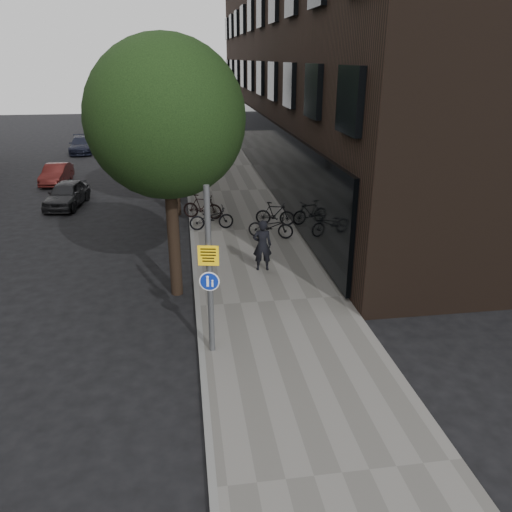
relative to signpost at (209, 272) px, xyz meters
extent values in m
plane|color=black|center=(1.73, -0.93, -2.22)|extent=(120.00, 120.00, 0.00)
cube|color=slate|center=(1.98, 9.07, -2.16)|extent=(4.50, 60.00, 0.12)
cube|color=slate|center=(-0.27, 9.07, -2.15)|extent=(0.15, 60.00, 0.13)
cube|color=black|center=(10.23, 21.07, 6.78)|extent=(12.00, 40.00, 18.00)
cylinder|color=black|center=(-0.87, 3.57, -0.62)|extent=(0.36, 0.36, 3.20)
sphere|color=black|center=(-0.87, 3.57, 3.08)|extent=(4.40, 4.40, 4.40)
sphere|color=black|center=(-0.47, 4.37, 2.08)|extent=(2.64, 2.64, 2.64)
cylinder|color=black|center=(-0.87, 12.07, -0.62)|extent=(0.36, 0.36, 3.20)
sphere|color=black|center=(-0.87, 12.07, 3.08)|extent=(5.00, 5.00, 5.00)
sphere|color=black|center=(-0.47, 12.87, 2.08)|extent=(3.00, 3.00, 3.00)
cylinder|color=black|center=(-0.87, 21.07, -0.62)|extent=(0.36, 0.36, 3.20)
sphere|color=black|center=(-0.87, 21.07, 3.08)|extent=(5.00, 5.00, 5.00)
sphere|color=black|center=(-0.47, 21.87, 2.08)|extent=(3.00, 3.00, 3.00)
cylinder|color=#595B5E|center=(0.00, 0.00, -0.02)|extent=(0.14, 0.14, 4.15)
cube|color=yellow|center=(0.00, 0.00, 0.44)|extent=(0.48, 0.12, 0.48)
cylinder|color=navy|center=(0.00, 0.00, -0.21)|extent=(0.42, 0.09, 0.42)
cylinder|color=white|center=(0.00, 0.00, -0.21)|extent=(0.47, 0.10, 0.48)
imported|color=black|center=(2.00, 4.78, -1.22)|extent=(0.67, 0.47, 1.75)
imported|color=black|center=(2.85, 7.93, -1.62)|extent=(1.92, 1.19, 0.95)
imported|color=black|center=(3.31, 9.48, -1.59)|extent=(1.75, 0.94, 1.01)
imported|color=black|center=(0.58, 9.33, -1.61)|extent=(1.89, 0.80, 0.97)
imported|color=black|center=(0.27, 10.89, -1.55)|extent=(1.87, 1.15, 1.09)
imported|color=black|center=(-6.19, 14.23, -1.59)|extent=(1.94, 3.82, 1.25)
imported|color=#511917|center=(-7.77, 19.28, -1.65)|extent=(1.36, 3.47, 1.12)
imported|color=black|center=(-8.11, 29.51, -1.61)|extent=(2.10, 4.30, 1.20)
camera|label=1|loc=(-0.47, -10.63, 4.63)|focal=35.00mm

